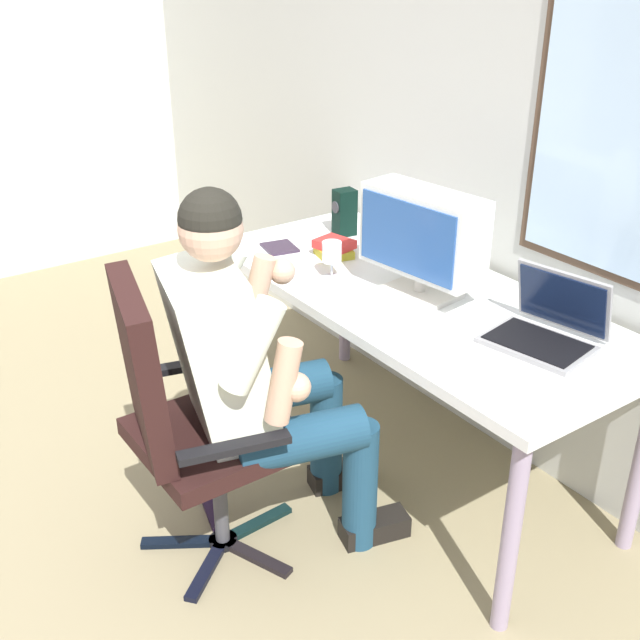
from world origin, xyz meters
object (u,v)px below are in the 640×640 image
desk (412,310)px  desk_speaker (344,212)px  book_stack (334,248)px  crt_monitor (423,235)px  laptop (549,324)px  cd_case (280,248)px  office_chair (181,410)px  wine_glass (332,254)px  person_seated (257,368)px

desk → desk_speaker: desk_speaker is taller
book_stack → crt_monitor: bearing=3.1°
laptop → cd_case: (-1.17, -0.27, -0.05)m
office_chair → book_stack: (-0.42, 0.90, 0.21)m
office_chair → wine_glass: size_ratio=7.15×
office_chair → desk_speaker: size_ratio=5.08×
person_seated → book_stack: person_seated is taller
desk → crt_monitor: size_ratio=3.74×
desk → book_stack: bearing=-176.0°
book_stack → cd_case: (-0.19, -0.14, -0.03)m
desk → crt_monitor: 0.31m
laptop → crt_monitor: bearing=-168.2°
crt_monitor → wine_glass: bearing=-152.7°
desk → laptop: 0.56m
book_stack → wine_glass: bearing=-38.4°
wine_glass → desk: bearing=31.3°
person_seated → laptop: 0.94m
office_chair → crt_monitor: (0.06, 0.93, 0.41)m
laptop → book_stack: bearing=-172.5°
desk → book_stack: (-0.44, -0.03, 0.11)m
desk → laptop: size_ratio=4.82×
office_chair → book_stack: bearing=115.2°
desk → book_stack: book_stack is taller
wine_glass → office_chair: bearing=-71.6°
desk_speaker → book_stack: desk_speaker is taller
crt_monitor → book_stack: 0.52m
wine_glass → crt_monitor: bearing=27.3°
office_chair → person_seated: person_seated is taller
wine_glass → desk_speaker: desk_speaker is taller
crt_monitor → wine_glass: size_ratio=3.35×
desk → person_seated: size_ratio=1.38×
crt_monitor → office_chair: bearing=-93.6°
wine_glass → book_stack: size_ratio=0.86×
desk_speaker → cd_case: desk_speaker is taller
desk_speaker → laptop: bearing=-2.6°
desk_speaker → book_stack: bearing=-45.9°
person_seated → crt_monitor: bearing=89.9°
laptop → desk_speaker: 1.16m
office_chair → person_seated: bearing=77.2°
cd_case → desk: bearing=14.7°
wine_glass → cd_case: (-0.36, -0.00, -0.09)m
person_seated → book_stack: (-0.48, 0.65, 0.11)m
person_seated → wine_glass: bearing=121.0°
desk → cd_case: bearing=-165.3°
office_chair → book_stack: office_chair is taller
wine_glass → desk_speaker: (-0.35, 0.32, 0.01)m
laptop → cd_case: bearing=-167.2°
person_seated → cd_case: size_ratio=7.80×
book_stack → cd_case: book_stack is taller
desk → book_stack: 0.46m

